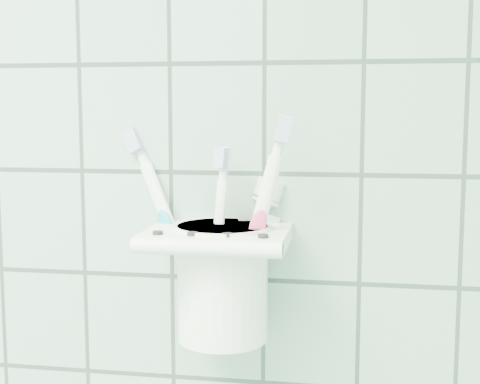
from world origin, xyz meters
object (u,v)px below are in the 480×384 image
(holder_bracket, at_px, (218,238))
(toothpaste_tube, at_px, (223,237))
(toothbrush_pink, at_px, (208,218))
(cup, at_px, (223,278))
(toothbrush_orange, at_px, (228,224))
(toothbrush_blue, at_px, (210,239))

(holder_bracket, relative_size, toothpaste_tube, 0.82)
(toothbrush_pink, bearing_deg, toothpaste_tube, 81.96)
(cup, height_order, toothbrush_pink, toothbrush_pink)
(cup, distance_m, toothbrush_pink, 0.06)
(toothbrush_orange, height_order, toothpaste_tube, toothbrush_orange)
(holder_bracket, distance_m, toothbrush_pink, 0.02)
(toothbrush_orange, bearing_deg, cup, 110.69)
(toothbrush_blue, bearing_deg, toothbrush_pink, -71.10)
(toothbrush_blue, xyz_separation_m, toothpaste_tube, (0.01, 0.02, -0.00))
(holder_bracket, xyz_separation_m, cup, (0.00, 0.00, -0.04))
(holder_bracket, height_order, toothbrush_pink, toothbrush_pink)
(cup, xyz_separation_m, toothpaste_tube, (-0.00, 0.02, 0.04))
(toothbrush_pink, bearing_deg, toothbrush_blue, 92.70)
(toothbrush_blue, distance_m, toothpaste_tube, 0.03)
(toothpaste_tube, bearing_deg, toothbrush_orange, -86.24)
(holder_bracket, bearing_deg, toothbrush_orange, -49.14)
(toothbrush_blue, bearing_deg, holder_bracket, 3.74)
(holder_bracket, xyz_separation_m, toothbrush_blue, (-0.01, 0.00, -0.00))
(toothbrush_pink, relative_size, toothbrush_orange, 1.00)
(toothbrush_blue, height_order, toothpaste_tube, toothbrush_blue)
(cup, bearing_deg, toothbrush_blue, -176.75)
(cup, bearing_deg, toothbrush_pink, -156.88)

